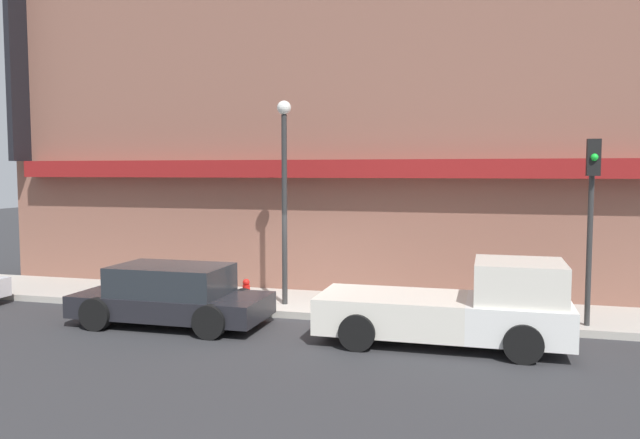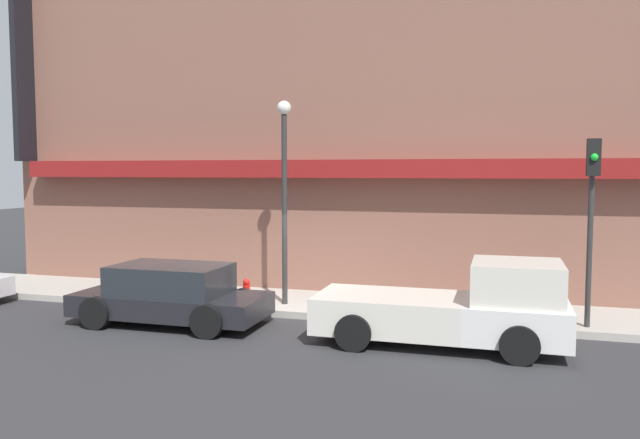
% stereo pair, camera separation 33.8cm
% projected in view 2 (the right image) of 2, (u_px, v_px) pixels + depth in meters
% --- Properties ---
extents(ground_plane, '(80.00, 80.00, 0.00)m').
position_uv_depth(ground_plane, '(275.00, 318.00, 15.42)').
color(ground_plane, '#2D2D30').
extents(sidewalk, '(36.00, 2.76, 0.18)m').
position_uv_depth(sidewalk, '(293.00, 303.00, 16.74)').
color(sidewalk, '#ADA89E').
rests_on(sidewalk, ground).
extents(building, '(19.80, 3.80, 10.59)m').
position_uv_depth(building, '(323.00, 117.00, 19.07)').
color(building, brown).
rests_on(building, ground).
extents(pickup_truck, '(5.15, 2.15, 1.81)m').
position_uv_depth(pickup_truck, '(457.00, 308.00, 12.88)').
color(pickup_truck, white).
rests_on(pickup_truck, ground).
extents(parked_car, '(4.55, 2.11, 1.42)m').
position_uv_depth(parked_car, '(171.00, 295.00, 14.75)').
color(parked_car, black).
rests_on(parked_car, ground).
extents(fire_hydrant, '(0.19, 0.19, 0.65)m').
position_uv_depth(fire_hydrant, '(246.00, 291.00, 16.24)').
color(fire_hydrant, red).
rests_on(fire_hydrant, sidewalk).
extents(street_lamp, '(0.36, 0.36, 5.23)m').
position_uv_depth(street_lamp, '(284.00, 177.00, 15.95)').
color(street_lamp, '#2D2D2D').
rests_on(street_lamp, sidewalk).
extents(traffic_light, '(0.28, 0.42, 4.14)m').
position_uv_depth(traffic_light, '(592.00, 200.00, 13.53)').
color(traffic_light, '#2D2D2D').
rests_on(traffic_light, sidewalk).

